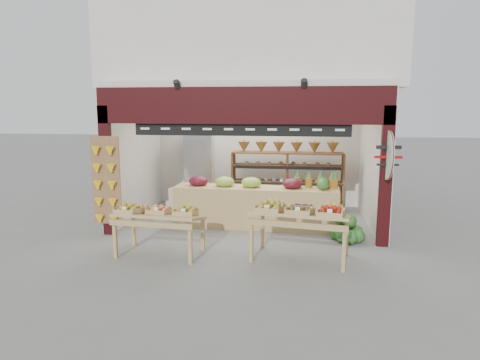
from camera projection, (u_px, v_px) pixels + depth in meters
name	position (u px, v px, depth m)	size (l,w,h in m)	color
ground	(247.00, 225.00, 9.59)	(60.00, 60.00, 0.00)	slate
shop_structure	(255.00, 53.00, 10.51)	(6.36, 5.12, 5.40)	beige
banana_board	(106.00, 182.00, 8.64)	(0.60, 0.15, 1.80)	#966944
gift_sign	(388.00, 155.00, 7.80)	(0.04, 0.93, 0.92)	#AEDBC0
back_shelving	(287.00, 166.00, 10.83)	(2.82, 0.46, 1.76)	brown
refrigerator	(200.00, 170.00, 11.43)	(0.74, 0.74, 1.90)	#BABCC1
cardboard_stack	(187.00, 206.00, 10.34)	(1.10, 0.79, 0.68)	beige
mid_counter	(255.00, 205.00, 9.39)	(3.59, 0.78, 1.11)	tan
display_table_left	(155.00, 214.00, 7.66)	(1.55, 0.94, 0.97)	tan
display_table_right	(301.00, 213.00, 7.34)	(1.77, 1.15, 1.05)	tan
watermelon_pile	(347.00, 231.00, 8.48)	(0.68, 0.70, 0.53)	#174718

